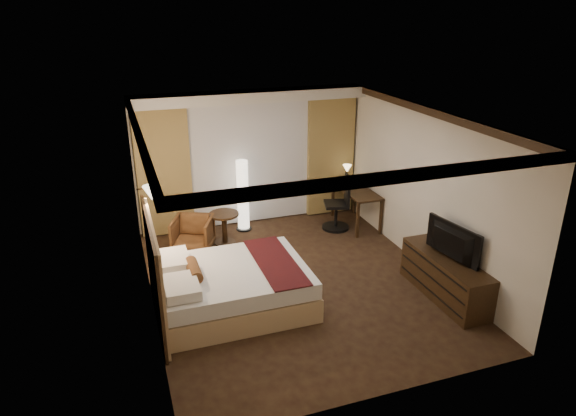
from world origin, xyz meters
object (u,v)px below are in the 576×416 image
object	(u,v)px
bed	(234,287)
desk	(356,207)
floor_lamp	(243,195)
television	(448,240)
office_chair	(336,202)
side_table	(225,228)
dresser	(445,277)
armchair	(193,233)

from	to	relation	value
bed	desk	bearing A→B (deg)	35.30
floor_lamp	television	xyz separation A→B (m)	(2.23, -3.47, 0.24)
bed	office_chair	xyz separation A→B (m)	(2.59, 2.11, 0.24)
side_table	office_chair	bearing A→B (deg)	-1.31
bed	office_chair	distance (m)	3.35
bed	office_chair	bearing A→B (deg)	39.18
desk	dresser	world-z (taller)	desk
armchair	bed	bearing A→B (deg)	-59.09
armchair	dresser	world-z (taller)	armchair
desk	bed	bearing A→B (deg)	-144.70
side_table	floor_lamp	bearing A→B (deg)	45.69
bed	floor_lamp	world-z (taller)	floor_lamp
armchair	side_table	world-z (taller)	armchair
dresser	bed	bearing A→B (deg)	165.65
office_chair	dresser	size ratio (longest dim) A/B	0.66
bed	dresser	size ratio (longest dim) A/B	1.27
armchair	side_table	distance (m)	0.62
armchair	television	bearing A→B (deg)	-16.86
dresser	television	bearing A→B (deg)	180.00
side_table	office_chair	size ratio (longest dim) A/B	0.55
floor_lamp	desk	world-z (taller)	floor_lamp
side_table	floor_lamp	world-z (taller)	floor_lamp
side_table	television	xyz separation A→B (m)	(2.73, -2.96, 0.66)
armchair	desk	distance (m)	3.32
bed	floor_lamp	xyz separation A→B (m)	(0.84, 2.67, 0.40)
armchair	floor_lamp	xyz separation A→B (m)	(1.10, 0.62, 0.37)
floor_lamp	side_table	bearing A→B (deg)	-134.31
bed	television	size ratio (longest dim) A/B	2.09
floor_lamp	bed	bearing A→B (deg)	-107.49
bed	side_table	size ratio (longest dim) A/B	3.55
armchair	television	xyz separation A→B (m)	(3.34, -2.85, 0.61)
side_table	television	bearing A→B (deg)	-47.31
armchair	office_chair	world-z (taller)	office_chair
desk	office_chair	size ratio (longest dim) A/B	1.13
desk	office_chair	bearing A→B (deg)	-173.83
bed	television	xyz separation A→B (m)	(3.08, -0.79, 0.64)
side_table	desk	size ratio (longest dim) A/B	0.48
desk	floor_lamp	bearing A→B (deg)	167.02
dresser	television	distance (m)	0.63
bed	television	bearing A→B (deg)	-14.48
armchair	side_table	bearing A→B (deg)	33.67
armchair	floor_lamp	size ratio (longest dim) A/B	0.48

